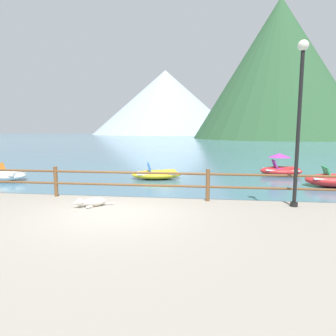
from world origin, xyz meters
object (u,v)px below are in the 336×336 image
Objects in this scene: lamp_post at (300,110)px; pedal_boat_1 at (157,174)px; dog_resting at (92,202)px; pedal_boat_3 at (5,175)px; pedal_boat_2 at (281,168)px; pedal_boat_0 at (335,180)px.

lamp_post is 1.61× the size of pedal_boat_1.
pedal_boat_3 reaches higher than dog_resting.
pedal_boat_1 is at bearing 11.47° from pedal_boat_3.
pedal_boat_2 reaches higher than pedal_boat_1.
dog_resting is 7.05m from pedal_boat_1.
pedal_boat_0 is at bearing 1.36° from pedal_boat_3.
pedal_boat_2 reaches higher than dog_resting.
pedal_boat_3 is at bearing -168.53° from pedal_boat_1.
pedal_boat_1 is (-4.89, 6.29, -2.80)m from lamp_post.
pedal_boat_1 is 6.78m from pedal_boat_2.
pedal_boat_0 is at bearing 58.42° from lamp_post.
pedal_boat_1 is at bearing 84.64° from dog_resting.
dog_resting is at bearing -145.94° from pedal_boat_0.
pedal_boat_1 reaches higher than dog_resting.
dog_resting is 0.38× the size of pedal_boat_0.
pedal_boat_0 is 1.14× the size of pedal_boat_2.
pedal_boat_2 is (7.17, 8.90, -0.12)m from dog_resting.
pedal_boat_2 reaches higher than pedal_boat_3.
lamp_post reaches higher than pedal_boat_0.
pedal_boat_2 is at bearing 51.14° from dog_resting.
pedal_boat_3 is (-7.32, -1.48, 0.03)m from pedal_boat_1.
pedal_boat_3 is at bearing -166.32° from pedal_boat_2.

